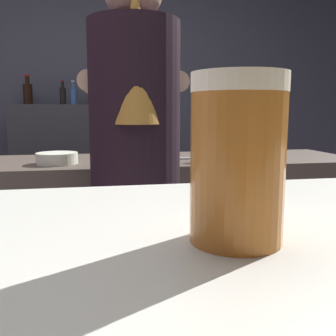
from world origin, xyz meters
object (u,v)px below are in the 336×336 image
object	(u,v)px
pint_glass_near	(237,159)
bottle_olive_oil	(74,95)
chefs_knife	(183,158)
knife_block	(237,137)
bartender	(135,157)
bottle_vinegar	(28,93)
mixing_bowl	(57,158)
bottle_soy	(63,95)
bottle_hot_sauce	(91,96)

from	to	relation	value
pint_glass_near	bottle_olive_oil	world-z (taller)	bottle_olive_oil
chefs_knife	pint_glass_near	distance (m)	1.59
knife_block	chefs_knife	size ratio (longest dim) A/B	1.20
bartender	chefs_knife	xyz separation A→B (m)	(0.28, 0.41, -0.06)
chefs_knife	knife_block	bearing A→B (deg)	-6.42
bottle_olive_oil	bottle_vinegar	bearing A→B (deg)	166.55
chefs_knife	mixing_bowl	bearing A→B (deg)	176.93
pint_glass_near	bottle_soy	size ratio (longest dim) A/B	0.71
bartender	pint_glass_near	world-z (taller)	bartender
knife_block	bottle_hot_sauce	xyz separation A→B (m)	(-0.74, 1.41, 0.26)
pint_glass_near	bottle_vinegar	world-z (taller)	bottle_vinegar
mixing_bowl	chefs_knife	xyz separation A→B (m)	(0.60, 0.05, -0.02)
mixing_bowl	bottle_vinegar	size ratio (longest dim) A/B	0.77
bottle_hot_sauce	bottle_vinegar	distance (m)	0.52
mixing_bowl	bottle_vinegar	xyz separation A→B (m)	(-0.36, 1.54, 0.36)
mixing_bowl	bottle_olive_oil	world-z (taller)	bottle_olive_oil
bottle_olive_oil	bottle_vinegar	size ratio (longest dim) A/B	0.79
bottle_soy	bottle_vinegar	distance (m)	0.30
bottle_soy	bottle_hot_sauce	xyz separation A→B (m)	(0.23, 0.03, -0.00)
knife_block	bottle_olive_oil	size ratio (longest dim) A/B	1.50
bottle_hot_sauce	bottle_soy	bearing A→B (deg)	-172.57
pint_glass_near	bottle_olive_oil	xyz separation A→B (m)	(-0.29, 2.94, 0.17)
chefs_knife	bottle_olive_oil	size ratio (longest dim) A/B	1.24
mixing_bowl	pint_glass_near	bearing A→B (deg)	-78.91
bottle_soy	bottle_vinegar	world-z (taller)	bottle_vinegar
chefs_knife	bottle_soy	size ratio (longest dim) A/B	1.23
bottle_olive_oil	bottle_hot_sauce	bearing A→B (deg)	7.19
bartender	chefs_knife	distance (m)	0.50
bottle_olive_oil	knife_block	bearing A→B (deg)	-57.61
bartender	bottle_soy	distance (m)	1.86
knife_block	bottle_hot_sauce	world-z (taller)	bottle_hot_sauce
mixing_bowl	bottle_olive_oil	bearing A→B (deg)	89.77
pint_glass_near	bartender	bearing A→B (deg)	88.44
pint_glass_near	bottle_hot_sauce	size ratio (longest dim) A/B	0.73
bottle_hot_sauce	bottle_olive_oil	distance (m)	0.14
chefs_knife	bottle_olive_oil	xyz separation A→B (m)	(-0.60, 1.40, 0.36)
chefs_knife	bottle_olive_oil	bearing A→B (deg)	104.95
pint_glass_near	bottle_vinegar	bearing A→B (deg)	102.18
knife_block	bottle_hot_sauce	size ratio (longest dim) A/B	1.52
knife_block	mixing_bowl	distance (m)	0.89
bartender	bottle_olive_oil	bearing A→B (deg)	12.51
bottle_hot_sauce	bottle_vinegar	xyz separation A→B (m)	(-0.51, 0.07, 0.02)
bottle_hot_sauce	chefs_knife	bearing A→B (deg)	-72.22
bottle_hot_sauce	bottle_vinegar	world-z (taller)	bottle_vinegar
bottle_vinegar	bottle_hot_sauce	bearing A→B (deg)	-7.81
mixing_bowl	pint_glass_near	size ratio (longest dim) A/B	1.33
mixing_bowl	bottle_hot_sauce	world-z (taller)	bottle_hot_sauce
pint_glass_near	knife_block	bearing A→B (deg)	69.01
bartender	bottle_vinegar	xyz separation A→B (m)	(-0.69, 1.89, 0.32)
mixing_bowl	bottle_hot_sauce	distance (m)	1.52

